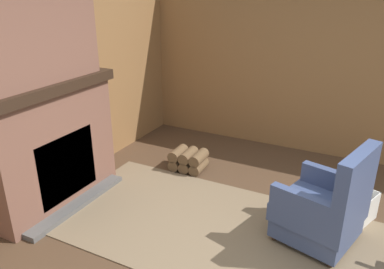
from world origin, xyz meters
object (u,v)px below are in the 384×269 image
at_px(laundry_basket, 353,204).
at_px(storage_case, 63,67).
at_px(armchair, 324,209).
at_px(firewood_stack, 188,160).

bearing_deg(laundry_basket, storage_case, -165.23).
bearing_deg(armchair, firewood_stack, -7.40).
xyz_separation_m(firewood_stack, storage_case, (-1.02, -0.99, 1.33)).
relative_size(laundry_basket, storage_case, 2.48).
height_order(armchair, storage_case, storage_case).
bearing_deg(firewood_stack, storage_case, -135.80).
distance_m(laundry_basket, storage_case, 3.44).
height_order(firewood_stack, laundry_basket, laundry_basket).
distance_m(firewood_stack, laundry_basket, 2.06).
relative_size(armchair, storage_case, 5.06).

